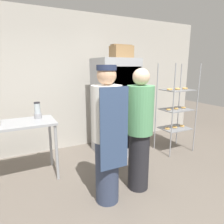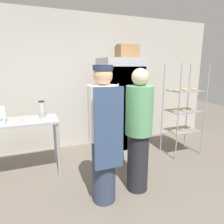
% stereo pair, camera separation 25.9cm
% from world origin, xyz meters
% --- Properties ---
extents(ground_plane, '(14.00, 14.00, 0.00)m').
position_xyz_m(ground_plane, '(0.00, 0.00, 0.00)').
color(ground_plane, '#6B6056').
extents(back_wall, '(6.40, 0.12, 2.81)m').
position_xyz_m(back_wall, '(0.00, 2.39, 1.40)').
color(back_wall, '#B7B2A8').
rests_on(back_wall, ground_plane).
extents(refrigerator, '(0.76, 0.74, 1.88)m').
position_xyz_m(refrigerator, '(0.56, 1.64, 0.94)').
color(refrigerator, '#9EA0A5').
rests_on(refrigerator, ground_plane).
extents(baking_rack, '(0.66, 0.50, 1.79)m').
position_xyz_m(baking_rack, '(1.72, 1.18, 0.89)').
color(baking_rack, '#93969B').
rests_on(baking_rack, ground_plane).
extents(prep_counter, '(1.16, 0.60, 0.92)m').
position_xyz_m(prep_counter, '(-1.25, 1.39, 0.80)').
color(prep_counter, '#9EA0A5').
rests_on(prep_counter, ground_plane).
extents(blender_pitcher, '(0.12, 0.12, 0.26)m').
position_xyz_m(blender_pitcher, '(-0.90, 1.52, 1.04)').
color(blender_pitcher, '#99999E').
rests_on(blender_pitcher, prep_counter).
extents(cardboard_storage_box, '(0.39, 0.30, 0.25)m').
position_xyz_m(cardboard_storage_box, '(0.70, 1.65, 2.00)').
color(cardboard_storage_box, '#937047').
rests_on(cardboard_storage_box, refrigerator).
extents(person_baker, '(0.37, 0.39, 1.75)m').
position_xyz_m(person_baker, '(-0.24, 0.32, 0.91)').
color(person_baker, '#333D56').
rests_on(person_baker, ground_plane).
extents(person_customer, '(0.36, 0.36, 1.71)m').
position_xyz_m(person_customer, '(0.28, 0.38, 0.87)').
color(person_customer, '#232328').
rests_on(person_customer, ground_plane).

